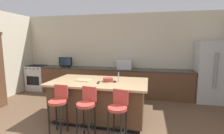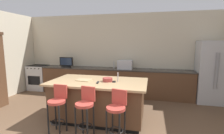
% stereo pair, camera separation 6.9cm
% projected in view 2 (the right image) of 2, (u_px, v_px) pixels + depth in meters
% --- Properties ---
extents(wall_back, '(7.33, 0.12, 2.78)m').
position_uv_depth(wall_back, '(118.00, 54.00, 5.99)').
color(wall_back, beige).
rests_on(wall_back, ground_plane).
extents(counter_back, '(5.14, 0.62, 0.92)m').
position_uv_depth(counter_back, '(114.00, 82.00, 5.77)').
color(counter_back, brown).
rests_on(counter_back, ground_plane).
extents(kitchen_island, '(2.21, 1.21, 0.92)m').
position_uv_depth(kitchen_island, '(98.00, 100.00, 3.93)').
color(kitchen_island, black).
rests_on(kitchen_island, ground_plane).
extents(refrigerator, '(0.84, 0.72, 1.85)m').
position_uv_depth(refrigerator, '(212.00, 72.00, 4.98)').
color(refrigerator, '#B7BABF').
rests_on(refrigerator, ground_plane).
extents(range_oven, '(0.72, 0.63, 0.94)m').
position_uv_depth(range_oven, '(39.00, 77.00, 6.44)').
color(range_oven, '#B7BABF').
rests_on(range_oven, ground_plane).
extents(microwave, '(0.48, 0.36, 0.30)m').
position_uv_depth(microwave, '(125.00, 65.00, 5.59)').
color(microwave, '#B7BABF').
rests_on(microwave, counter_back).
extents(tv_monitor, '(0.50, 0.16, 0.35)m').
position_uv_depth(tv_monitor, '(66.00, 63.00, 6.03)').
color(tv_monitor, black).
rests_on(tv_monitor, counter_back).
extents(sink_faucet_back, '(0.02, 0.02, 0.24)m').
position_uv_depth(sink_faucet_back, '(114.00, 65.00, 5.78)').
color(sink_faucet_back, '#B2B2B7').
rests_on(sink_faucet_back, counter_back).
extents(sink_faucet_island, '(0.02, 0.02, 0.22)m').
position_uv_depth(sink_faucet_island, '(118.00, 77.00, 3.74)').
color(sink_faucet_island, '#B2B2B7').
rests_on(sink_faucet_island, kitchen_island).
extents(bar_stool_left, '(0.34, 0.34, 0.96)m').
position_uv_depth(bar_stool_left, '(58.00, 105.00, 3.30)').
color(bar_stool_left, '#B23D33').
rests_on(bar_stool_left, ground_plane).
extents(bar_stool_center, '(0.34, 0.36, 0.97)m').
position_uv_depth(bar_stool_center, '(85.00, 108.00, 3.14)').
color(bar_stool_center, '#B23D33').
rests_on(bar_stool_center, ground_plane).
extents(bar_stool_right, '(0.35, 0.37, 0.96)m').
position_uv_depth(bar_stool_right, '(117.00, 112.00, 2.99)').
color(bar_stool_right, '#B23D33').
rests_on(bar_stool_right, ground_plane).
extents(fruit_bowl, '(0.23, 0.23, 0.08)m').
position_uv_depth(fruit_bowl, '(107.00, 80.00, 3.81)').
color(fruit_bowl, '#993833').
rests_on(fruit_bowl, kitchen_island).
extents(cell_phone, '(0.09, 0.16, 0.01)m').
position_uv_depth(cell_phone, '(114.00, 82.00, 3.77)').
color(cell_phone, black).
rests_on(cell_phone, kitchen_island).
extents(tv_remote, '(0.07, 0.17, 0.02)m').
position_uv_depth(tv_remote, '(98.00, 82.00, 3.67)').
color(tv_remote, black).
rests_on(tv_remote, kitchen_island).
extents(cutting_board, '(0.36, 0.28, 0.02)m').
position_uv_depth(cutting_board, '(84.00, 80.00, 3.91)').
color(cutting_board, tan).
rests_on(cutting_board, kitchen_island).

